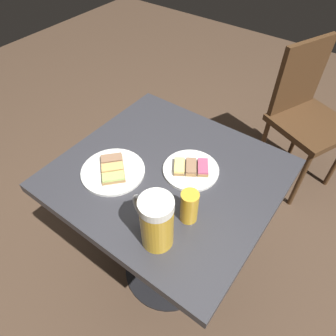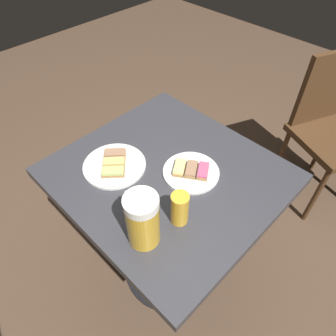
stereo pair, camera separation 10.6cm
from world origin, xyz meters
name	(u,v)px [view 1 (the left image)]	position (x,y,z in m)	size (l,w,h in m)	color
ground_plane	(168,268)	(0.00, 0.00, 0.00)	(6.00, 6.00, 0.00)	#4C3828
cafe_table	(168,202)	(0.00, 0.00, 0.57)	(0.69, 0.74, 0.74)	black
plate_near	(191,169)	(0.05, -0.06, 0.75)	(0.20, 0.20, 0.03)	white
plate_far	(113,170)	(-0.11, 0.15, 0.75)	(0.22, 0.22, 0.03)	white
beer_mug	(156,221)	(-0.23, -0.13, 0.83)	(0.09, 0.15, 0.18)	gold
beer_glass_small	(189,207)	(-0.12, -0.16, 0.80)	(0.05, 0.05, 0.11)	gold
cafe_chair	(306,110)	(1.03, -0.21, 0.50)	(0.50, 0.50, 0.86)	#472D19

